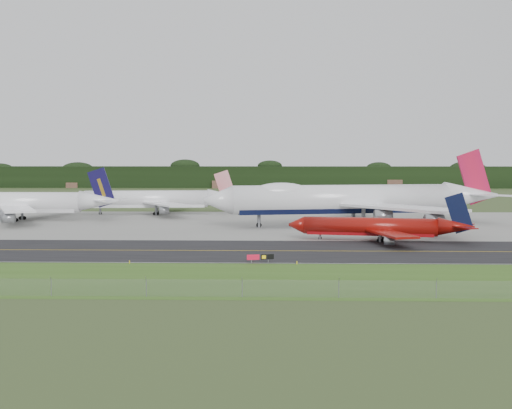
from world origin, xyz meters
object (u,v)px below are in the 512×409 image
object	(u,v)px
jet_navy_gold	(18,203)
jet_red_737	(380,227)
jet_ba_747	(352,200)
jet_star_tail	(156,200)
taxiway_sign	(260,257)

from	to	relation	value
jet_navy_gold	jet_red_737	bearing A→B (deg)	-25.76
jet_ba_747	jet_star_tail	distance (m)	65.35
jet_red_737	jet_navy_gold	world-z (taller)	jet_navy_gold
jet_red_737	jet_navy_gold	bearing A→B (deg)	154.24
jet_ba_747	taxiway_sign	xyz separation A→B (m)	(-21.73, -64.81, -5.61)
jet_ba_747	jet_red_737	size ratio (longest dim) A/B	2.03
jet_navy_gold	taxiway_sign	xyz separation A→B (m)	(68.37, -76.69, -3.76)
jet_red_737	taxiway_sign	xyz separation A→B (m)	(-24.14, -32.04, -1.80)
jet_red_737	taxiway_sign	size ratio (longest dim) A/B	8.63
jet_star_tail	jet_navy_gold	bearing A→B (deg)	-147.24
jet_ba_747	taxiway_sign	distance (m)	68.59
jet_ba_747	jet_star_tail	size ratio (longest dim) A/B	1.51
jet_ba_747	taxiway_sign	bearing A→B (deg)	-108.54
jet_red_737	jet_ba_747	bearing A→B (deg)	94.21
jet_navy_gold	jet_star_tail	distance (m)	40.80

